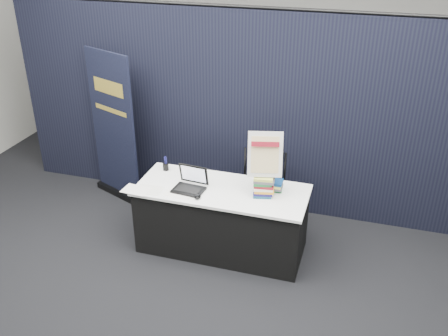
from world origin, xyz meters
TOP-DOWN VIEW (x-y plane):
  - floor at (0.00, 0.00)m, footprint 8.00×8.00m
  - wall_back at (0.00, 4.00)m, footprint 8.00×0.02m
  - drape_partition at (0.00, 1.60)m, footprint 6.00×0.08m
  - display_table at (0.00, 0.55)m, footprint 1.80×0.75m
  - laptop at (-0.32, 0.45)m, footprint 0.34×0.28m
  - mouse at (-0.18, 0.30)m, footprint 0.07×0.10m
  - brochure_left at (-0.85, 0.27)m, footprint 0.29×0.21m
  - brochure_mid at (-0.71, 0.31)m, footprint 0.29×0.21m
  - brochure_right at (-0.39, 0.34)m, footprint 0.32×0.25m
  - pen_cup at (-0.73, 0.78)m, footprint 0.08×0.08m
  - book_stack_tall at (0.44, 0.54)m, footprint 0.23×0.20m
  - book_stack_short at (0.52, 0.69)m, footprint 0.20×0.16m
  - info_sign at (0.44, 0.57)m, footprint 0.37×0.21m
  - pullup_banner at (-1.62, 1.27)m, footprint 0.79×0.41m
  - stacking_chair at (0.34, 0.89)m, footprint 0.62×0.63m

SIDE VIEW (x-z plane):
  - floor at x=0.00m, z-range 0.00..0.00m
  - display_table at x=0.00m, z-range 0.00..0.75m
  - stacking_chair at x=0.34m, z-range 0.06..1.11m
  - brochure_mid at x=-0.71m, z-range 0.75..0.75m
  - brochure_left at x=-0.85m, z-range 0.75..0.75m
  - brochure_right at x=-0.39m, z-range 0.75..0.75m
  - mouse at x=-0.18m, z-range 0.75..0.78m
  - pen_cup at x=-0.73m, z-range 0.75..0.83m
  - book_stack_short at x=0.52m, z-range 0.75..0.86m
  - laptop at x=-0.32m, z-range 0.69..0.93m
  - pullup_banner at x=-1.62m, z-range -0.11..1.80m
  - book_stack_tall at x=0.44m, z-range 0.75..0.97m
  - info_sign at x=0.44m, z-range 0.96..1.43m
  - drape_partition at x=0.00m, z-range 0.00..2.40m
  - wall_back at x=0.00m, z-range 0.00..3.50m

